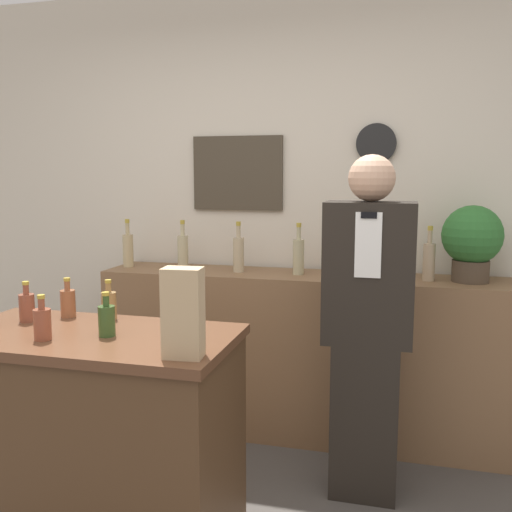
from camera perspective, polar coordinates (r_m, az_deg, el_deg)
back_wall at (r=3.62m, az=1.86°, el=4.84°), size 5.20×0.09×2.70m
back_shelf at (r=3.47m, az=4.36°, el=-9.83°), size 2.37×0.42×0.98m
display_counter at (r=2.59m, az=-15.83°, el=-17.28°), size 1.18×0.62×0.92m
shopkeeper at (r=2.79m, az=11.08°, el=-7.29°), size 0.42×0.26×1.65m
potted_plant at (r=3.30m, az=20.80°, el=1.56°), size 0.32×0.32×0.42m
paper_bag at (r=2.01m, az=-7.30°, el=-5.68°), size 0.14×0.10×0.32m
counter_bottle_1 at (r=2.69m, az=-21.94°, el=-4.72°), size 0.07×0.07×0.18m
counter_bottle_2 at (r=2.72m, az=-18.29°, el=-4.41°), size 0.07×0.07×0.18m
counter_bottle_3 at (r=2.38m, az=-20.58°, el=-6.29°), size 0.07×0.07×0.18m
counter_bottle_4 at (r=2.62m, az=-14.49°, el=-4.72°), size 0.07×0.07×0.18m
counter_bottle_5 at (r=2.36m, az=-14.71°, el=-6.17°), size 0.07×0.07×0.18m
shelf_bottle_0 at (r=3.69m, az=-12.68°, el=0.69°), size 0.07×0.07×0.30m
shelf_bottle_1 at (r=3.56m, az=-7.32°, el=0.54°), size 0.07×0.07×0.30m
shelf_bottle_2 at (r=3.42m, az=-1.76°, el=0.30°), size 0.07×0.07×0.30m
shelf_bottle_3 at (r=3.34m, az=4.27°, el=0.08°), size 0.07×0.07×0.30m
shelf_bottle_4 at (r=3.28m, az=10.53°, el=-0.16°), size 0.07×0.07×0.30m
shelf_bottle_5 at (r=3.27m, az=16.91°, el=-0.41°), size 0.07×0.07×0.30m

